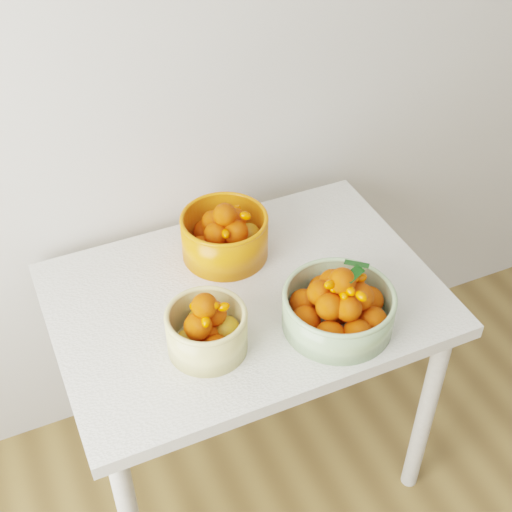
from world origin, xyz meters
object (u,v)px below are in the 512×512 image
(table, at_px, (246,320))
(bowl_green, at_px, (339,307))
(bowl_orange, at_px, (225,235))
(bowl_cream, at_px, (207,329))

(table, xyz_separation_m, bowl_green, (0.17, -0.19, 0.16))
(table, relative_size, bowl_orange, 3.21)
(bowl_cream, bearing_deg, bowl_orange, 60.89)
(bowl_cream, distance_m, bowl_orange, 0.35)
(bowl_green, distance_m, bowl_orange, 0.40)
(table, relative_size, bowl_cream, 4.24)
(bowl_cream, bearing_deg, table, 40.29)
(bowl_orange, bearing_deg, bowl_green, -67.29)
(bowl_green, bearing_deg, bowl_cream, 169.33)
(bowl_cream, relative_size, bowl_orange, 0.76)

